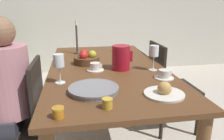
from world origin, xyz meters
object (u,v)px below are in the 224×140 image
object	(u,v)px
fruit_bowl	(87,59)
chair_opposite	(167,84)
teacup_across	(95,67)
teacup_near_person	(164,75)
chair_person_side	(21,120)
jam_jar_amber	(107,103)
person_seated	(2,92)
wine_glass_juice	(59,62)
serving_tray	(94,89)
red_pitcher	(121,58)
bread_plate	(164,92)
wine_glass_water	(154,52)
candlestick_tall	(77,41)
jam_jar_red	(58,112)

from	to	relation	value
fruit_bowl	chair_opposite	bearing A→B (deg)	7.44
chair_opposite	teacup_across	bearing A→B (deg)	-67.33
teacup_near_person	chair_opposite	bearing A→B (deg)	62.81
chair_person_side	jam_jar_amber	xyz separation A→B (m)	(0.54, -0.47, 0.31)
person_seated	wine_glass_juice	bearing A→B (deg)	-98.55
teacup_near_person	serving_tray	bearing A→B (deg)	-162.57
teacup_near_person	person_seated	bearing A→B (deg)	175.61
person_seated	red_pitcher	bearing A→B (deg)	-78.12
bread_plate	red_pitcher	bearing A→B (deg)	104.85
chair_opposite	teacup_near_person	world-z (taller)	chair_opposite
chair_opposite	fruit_bowl	distance (m)	0.86
person_seated	serving_tray	bearing A→B (deg)	-112.46
bread_plate	wine_glass_water	bearing A→B (deg)	77.64
wine_glass_water	teacup_near_person	bearing A→B (deg)	-87.01
bread_plate	jam_jar_amber	bearing A→B (deg)	-162.41
wine_glass_water	chair_person_side	bearing A→B (deg)	-174.19
chair_person_side	teacup_across	bearing A→B (deg)	-72.50
teacup_across	candlestick_tall	size ratio (longest dim) A/B	0.40
red_pitcher	jam_jar_amber	distance (m)	0.66
red_pitcher	jam_jar_amber	world-z (taller)	red_pitcher
serving_tray	jam_jar_red	xyz separation A→B (m)	(-0.18, -0.27, 0.01)
bread_plate	fruit_bowl	size ratio (longest dim) A/B	1.06
serving_tray	fruit_bowl	world-z (taller)	fruit_bowl
red_pitcher	serving_tray	bearing A→B (deg)	-121.04
person_seated	fruit_bowl	bearing A→B (deg)	-56.07
person_seated	red_pitcher	xyz separation A→B (m)	(0.82, 0.17, 0.15)
teacup_near_person	jam_jar_red	size ratio (longest dim) A/B	2.49
wine_glass_water	candlestick_tall	xyz separation A→B (m)	(-0.56, 0.68, -0.01)
person_seated	teacup_across	world-z (taller)	person_seated
chair_opposite	bread_plate	xyz separation A→B (m)	(-0.40, -0.84, 0.30)
chair_person_side	wine_glass_juice	bearing A→B (deg)	-102.78
wine_glass_water	teacup_across	xyz separation A→B (m)	(-0.44, 0.07, -0.12)
red_pitcher	bread_plate	world-z (taller)	red_pitcher
person_seated	red_pitcher	size ratio (longest dim) A/B	6.30
red_pitcher	wine_glass_water	bearing A→B (deg)	-15.13
person_seated	jam_jar_red	distance (m)	0.65
bread_plate	jam_jar_amber	distance (m)	0.36
chair_opposite	jam_jar_amber	distance (m)	1.24
wine_glass_juice	jam_jar_amber	xyz separation A→B (m)	(0.25, -0.40, -0.11)
jam_jar_amber	wine_glass_water	bearing A→B (deg)	52.17
fruit_bowl	jam_jar_amber	bearing A→B (deg)	-86.56
chair_person_side	person_seated	world-z (taller)	person_seated
wine_glass_water	teacup_across	world-z (taller)	wine_glass_water
fruit_bowl	candlestick_tall	xyz separation A→B (m)	(-0.07, 0.40, 0.09)
jam_jar_red	teacup_near_person	bearing A→B (deg)	32.36
wine_glass_juice	jam_jar_amber	world-z (taller)	wine_glass_juice
chair_person_side	person_seated	bearing A→B (deg)	96.20
wine_glass_water	wine_glass_juice	distance (m)	0.71
jam_jar_red	wine_glass_water	bearing A→B (deg)	42.87
teacup_across	person_seated	bearing A→B (deg)	-163.99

